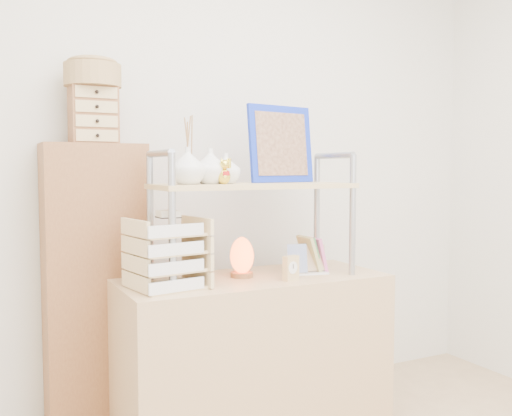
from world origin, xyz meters
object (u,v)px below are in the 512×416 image
Objects in this scene: desk at (254,359)px; letter_tray at (168,257)px; cabinet at (96,291)px; salt_lamp at (242,257)px.

letter_tray is (-0.42, -0.06, 0.50)m from desk.
desk is 0.79m from cabinet.
desk is at bearing 8.09° from letter_tray.
salt_lamp is (0.37, 0.09, -0.04)m from letter_tray.
desk is 0.47m from salt_lamp.
salt_lamp is at bearing 147.95° from desk.
cabinet is 7.47× the size of salt_lamp.
salt_lamp is at bearing -30.45° from cabinet.
letter_tray reaches higher than desk.
letter_tray is 0.38m from salt_lamp.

